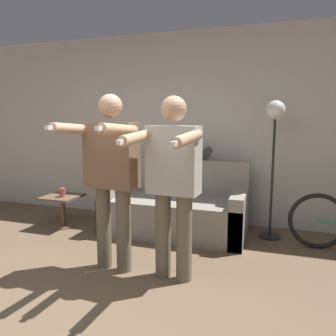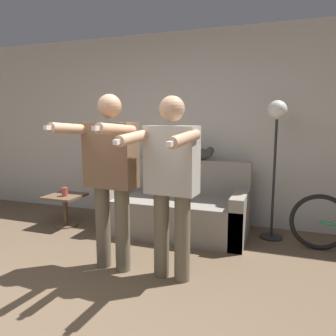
{
  "view_description": "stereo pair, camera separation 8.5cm",
  "coord_description": "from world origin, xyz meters",
  "px_view_note": "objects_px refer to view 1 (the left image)",
  "views": [
    {
      "loc": [
        1.48,
        -1.7,
        1.43
      ],
      "look_at": [
        0.42,
        1.55,
        0.92
      ],
      "focal_mm": 35.0,
      "sensor_mm": 36.0,
      "label": 1
    },
    {
      "loc": [
        1.56,
        -1.67,
        1.43
      ],
      "look_at": [
        0.42,
        1.55,
        0.92
      ],
      "focal_mm": 35.0,
      "sensor_mm": 36.0,
      "label": 2
    }
  ],
  "objects_px": {
    "person_right": "(173,176)",
    "couch": "(175,210)",
    "person_left": "(111,170)",
    "cup": "(62,192)",
    "side_table": "(63,204)",
    "cat": "(197,154)",
    "floor_lamp": "(274,131)"
  },
  "relations": [
    {
      "from": "person_left",
      "to": "cup",
      "type": "xyz_separation_m",
      "value": [
        -1.19,
        0.89,
        -0.49
      ]
    },
    {
      "from": "couch",
      "to": "person_left",
      "type": "relative_size",
      "value": 1.07
    },
    {
      "from": "floor_lamp",
      "to": "side_table",
      "type": "xyz_separation_m",
      "value": [
        -2.65,
        -0.44,
        -0.99
      ]
    },
    {
      "from": "couch",
      "to": "person_left",
      "type": "distance_m",
      "value": 1.4
    },
    {
      "from": "person_right",
      "to": "cat",
      "type": "distance_m",
      "value": 1.51
    },
    {
      "from": "cat",
      "to": "floor_lamp",
      "type": "bearing_deg",
      "value": -7.33
    },
    {
      "from": "person_left",
      "to": "cup",
      "type": "relative_size",
      "value": 14.39
    },
    {
      "from": "floor_lamp",
      "to": "side_table",
      "type": "height_order",
      "value": "floor_lamp"
    },
    {
      "from": "couch",
      "to": "person_left",
      "type": "height_order",
      "value": "person_left"
    },
    {
      "from": "person_left",
      "to": "side_table",
      "type": "relative_size",
      "value": 3.63
    },
    {
      "from": "side_table",
      "to": "cup",
      "type": "height_order",
      "value": "cup"
    },
    {
      "from": "person_left",
      "to": "side_table",
      "type": "distance_m",
      "value": 1.69
    },
    {
      "from": "side_table",
      "to": "cup",
      "type": "bearing_deg",
      "value": -50.96
    },
    {
      "from": "person_left",
      "to": "person_right",
      "type": "relative_size",
      "value": 1.02
    },
    {
      "from": "couch",
      "to": "person_right",
      "type": "bearing_deg",
      "value": -74.35
    },
    {
      "from": "person_left",
      "to": "side_table",
      "type": "height_order",
      "value": "person_left"
    },
    {
      "from": "couch",
      "to": "cup",
      "type": "distance_m",
      "value": 1.5
    },
    {
      "from": "couch",
      "to": "cat",
      "type": "xyz_separation_m",
      "value": [
        0.2,
        0.3,
        0.69
      ]
    },
    {
      "from": "person_right",
      "to": "couch",
      "type": "bearing_deg",
      "value": 110.15
    },
    {
      "from": "couch",
      "to": "side_table",
      "type": "relative_size",
      "value": 3.87
    },
    {
      "from": "person_right",
      "to": "floor_lamp",
      "type": "height_order",
      "value": "floor_lamp"
    },
    {
      "from": "couch",
      "to": "floor_lamp",
      "type": "bearing_deg",
      "value": 8.93
    },
    {
      "from": "person_right",
      "to": "side_table",
      "type": "bearing_deg",
      "value": 157.3
    },
    {
      "from": "couch",
      "to": "person_left",
      "type": "xyz_separation_m",
      "value": [
        -0.26,
        -1.19,
        0.68
      ]
    },
    {
      "from": "person_left",
      "to": "cat",
      "type": "bearing_deg",
      "value": 77.3
    },
    {
      "from": "person_left",
      "to": "floor_lamp",
      "type": "bearing_deg",
      "value": 48.63
    },
    {
      "from": "person_left",
      "to": "floor_lamp",
      "type": "xyz_separation_m",
      "value": [
        1.41,
        1.37,
        0.32
      ]
    },
    {
      "from": "cat",
      "to": "cup",
      "type": "xyz_separation_m",
      "value": [
        -1.66,
        -0.61,
        -0.5
      ]
    },
    {
      "from": "couch",
      "to": "person_right",
      "type": "distance_m",
      "value": 1.4
    },
    {
      "from": "couch",
      "to": "side_table",
      "type": "xyz_separation_m",
      "value": [
        -1.49,
        -0.25,
        0.01
      ]
    },
    {
      "from": "person_right",
      "to": "floor_lamp",
      "type": "bearing_deg",
      "value": 63.76
    },
    {
      "from": "person_right",
      "to": "cup",
      "type": "distance_m",
      "value": 2.05
    }
  ]
}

